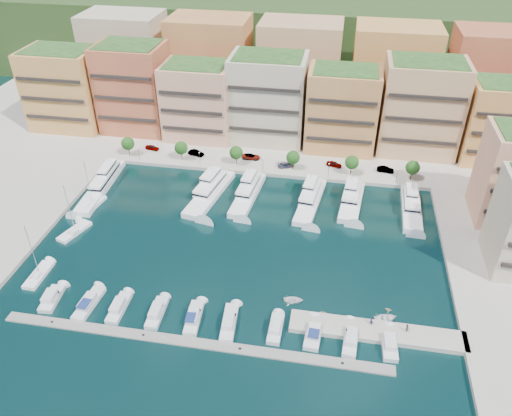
% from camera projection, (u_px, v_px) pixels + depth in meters
% --- Properties ---
extents(ground, '(400.00, 400.00, 0.00)m').
position_uv_depth(ground, '(241.00, 243.00, 113.70)').
color(ground, black).
rests_on(ground, ground).
extents(north_quay, '(220.00, 64.00, 2.00)m').
position_uv_depth(north_quay, '(278.00, 127.00, 164.03)').
color(north_quay, '#9E998E').
rests_on(north_quay, ground).
extents(hillside, '(240.00, 40.00, 58.00)m').
position_uv_depth(hillside, '(294.00, 77.00, 202.99)').
color(hillside, '#223B18').
rests_on(hillside, ground).
extents(south_pontoon, '(72.00, 2.20, 0.35)m').
position_uv_depth(south_pontoon, '(191.00, 343.00, 89.78)').
color(south_pontoon, gray).
rests_on(south_pontoon, ground).
extents(finger_pier, '(32.00, 5.00, 2.00)m').
position_uv_depth(finger_pier, '(377.00, 334.00, 91.54)').
color(finger_pier, '#9E998E').
rests_on(finger_pier, ground).
extents(apartment_0, '(22.00, 16.50, 24.80)m').
position_uv_depth(apartment_0, '(65.00, 89.00, 156.22)').
color(apartment_0, '#DC9350').
rests_on(apartment_0, north_quay).
extents(apartment_1, '(20.00, 16.50, 26.80)m').
position_uv_depth(apartment_1, '(134.00, 88.00, 154.12)').
color(apartment_1, '#B66A3C').
rests_on(apartment_1, north_quay).
extents(apartment_2, '(20.00, 15.50, 22.80)m').
position_uv_depth(apartment_2, '(198.00, 101.00, 150.61)').
color(apartment_2, tan).
rests_on(apartment_2, north_quay).
extents(apartment_3, '(22.00, 16.50, 25.80)m').
position_uv_depth(apartment_3, '(268.00, 98.00, 148.37)').
color(apartment_3, beige).
rests_on(apartment_3, north_quay).
extents(apartment_4, '(20.00, 15.50, 23.80)m').
position_uv_depth(apartment_4, '(342.00, 109.00, 144.15)').
color(apartment_4, '#DB9A52').
rests_on(apartment_4, north_quay).
extents(apartment_5, '(22.00, 16.50, 26.80)m').
position_uv_depth(apartment_5, '(421.00, 107.00, 141.77)').
color(apartment_5, tan).
rests_on(apartment_5, north_quay).
extents(apartment_6, '(20.00, 15.50, 22.80)m').
position_uv_depth(apartment_6, '(502.00, 122.00, 138.11)').
color(apartment_6, '#DC9350').
rests_on(apartment_6, north_quay).
extents(backblock_0, '(26.00, 18.00, 30.00)m').
position_uv_depth(backblock_0, '(127.00, 58.00, 172.61)').
color(backblock_0, beige).
rests_on(backblock_0, north_quay).
extents(backblock_1, '(26.00, 18.00, 30.00)m').
position_uv_depth(backblock_1, '(211.00, 63.00, 168.30)').
color(backblock_1, '#DB9A52').
rests_on(backblock_1, north_quay).
extents(backblock_2, '(26.00, 18.00, 30.00)m').
position_uv_depth(backblock_2, '(299.00, 68.00, 163.99)').
color(backblock_2, tan).
rests_on(backblock_2, north_quay).
extents(backblock_3, '(26.00, 18.00, 30.00)m').
position_uv_depth(backblock_3, '(393.00, 74.00, 159.68)').
color(backblock_3, '#DC9350').
rests_on(backblock_3, north_quay).
extents(backblock_4, '(26.00, 18.00, 30.00)m').
position_uv_depth(backblock_4, '(491.00, 79.00, 155.37)').
color(backblock_4, '#B66A3C').
rests_on(backblock_4, north_quay).
extents(tree_0, '(3.80, 3.80, 5.65)m').
position_uv_depth(tree_0, '(128.00, 144.00, 143.95)').
color(tree_0, '#473323').
rests_on(tree_0, north_quay).
extents(tree_1, '(3.80, 3.80, 5.65)m').
position_uv_depth(tree_1, '(181.00, 148.00, 141.66)').
color(tree_1, '#473323').
rests_on(tree_1, north_quay).
extents(tree_2, '(3.80, 3.80, 5.65)m').
position_uv_depth(tree_2, '(236.00, 153.00, 139.36)').
color(tree_2, '#473323').
rests_on(tree_2, north_quay).
extents(tree_3, '(3.80, 3.80, 5.65)m').
position_uv_depth(tree_3, '(293.00, 157.00, 137.06)').
color(tree_3, '#473323').
rests_on(tree_3, north_quay).
extents(tree_4, '(3.80, 3.80, 5.65)m').
position_uv_depth(tree_4, '(352.00, 162.00, 134.76)').
color(tree_4, '#473323').
rests_on(tree_4, north_quay).
extents(tree_5, '(3.80, 3.80, 5.65)m').
position_uv_depth(tree_5, '(413.00, 168.00, 132.46)').
color(tree_5, '#473323').
rests_on(tree_5, north_quay).
extents(lamppost_0, '(0.30, 0.30, 4.20)m').
position_uv_depth(lamppost_0, '(138.00, 151.00, 142.03)').
color(lamppost_0, black).
rests_on(lamppost_0, north_quay).
extents(lamppost_1, '(0.30, 0.30, 4.20)m').
position_uv_depth(lamppost_1, '(200.00, 156.00, 139.45)').
color(lamppost_1, black).
rests_on(lamppost_1, north_quay).
extents(lamppost_2, '(0.30, 0.30, 4.20)m').
position_uv_depth(lamppost_2, '(263.00, 162.00, 136.86)').
color(lamppost_2, black).
rests_on(lamppost_2, north_quay).
extents(lamppost_3, '(0.30, 0.30, 4.20)m').
position_uv_depth(lamppost_3, '(329.00, 168.00, 134.27)').
color(lamppost_3, black).
rests_on(lamppost_3, north_quay).
extents(lamppost_4, '(0.30, 0.30, 4.20)m').
position_uv_depth(lamppost_4, '(397.00, 174.00, 131.69)').
color(lamppost_4, black).
rests_on(lamppost_4, north_quay).
extents(yacht_0, '(5.62, 26.26, 7.30)m').
position_uv_depth(yacht_0, '(102.00, 183.00, 132.76)').
color(yacht_0, white).
rests_on(yacht_0, ground).
extents(yacht_2, '(8.89, 23.32, 7.30)m').
position_uv_depth(yacht_2, '(211.00, 190.00, 129.77)').
color(yacht_2, white).
rests_on(yacht_2, ground).
extents(yacht_3, '(6.38, 20.91, 7.30)m').
position_uv_depth(yacht_3, '(248.00, 192.00, 129.19)').
color(yacht_3, white).
rests_on(yacht_3, ground).
extents(yacht_4, '(7.05, 21.55, 7.30)m').
position_uv_depth(yacht_4, '(311.00, 199.00, 126.66)').
color(yacht_4, white).
rests_on(yacht_4, ground).
extents(yacht_5, '(6.54, 18.33, 7.30)m').
position_uv_depth(yacht_5, '(352.00, 199.00, 126.35)').
color(yacht_5, white).
rests_on(yacht_5, ground).
extents(yacht_6, '(5.08, 19.42, 7.30)m').
position_uv_depth(yacht_6, '(411.00, 206.00, 123.76)').
color(yacht_6, white).
rests_on(yacht_6, ground).
extents(cruiser_0, '(3.55, 7.44, 2.55)m').
position_uv_depth(cruiser_0, '(52.00, 299.00, 98.18)').
color(cruiser_0, silver).
rests_on(cruiser_0, ground).
extents(cruiser_1, '(3.22, 9.30, 2.66)m').
position_uv_depth(cruiser_1, '(89.00, 304.00, 97.01)').
color(cruiser_1, silver).
rests_on(cruiser_1, ground).
extents(cruiser_2, '(2.64, 8.11, 2.55)m').
position_uv_depth(cruiser_2, '(119.00, 308.00, 96.16)').
color(cruiser_2, silver).
rests_on(cruiser_2, ground).
extents(cruiser_3, '(2.76, 8.12, 2.55)m').
position_uv_depth(cruiser_3, '(157.00, 313.00, 95.06)').
color(cruiser_3, silver).
rests_on(cruiser_3, ground).
extents(cruiser_4, '(3.19, 8.57, 2.66)m').
position_uv_depth(cruiser_4, '(194.00, 318.00, 93.98)').
color(cruiser_4, silver).
rests_on(cruiser_4, ground).
extents(cruiser_5, '(3.24, 9.28, 2.55)m').
position_uv_depth(cruiser_5, '(229.00, 323.00, 93.02)').
color(cruiser_5, silver).
rests_on(cruiser_5, ground).
extents(cruiser_6, '(2.46, 7.22, 2.55)m').
position_uv_depth(cruiser_6, '(276.00, 329.00, 91.78)').
color(cruiser_6, silver).
rests_on(cruiser_6, ground).
extents(cruiser_7, '(3.17, 7.60, 2.66)m').
position_uv_depth(cruiser_7, '(313.00, 334.00, 90.75)').
color(cruiser_7, silver).
rests_on(cruiser_7, ground).
extents(cruiser_8, '(3.03, 8.47, 2.55)m').
position_uv_depth(cruiser_8, '(351.00, 339.00, 89.80)').
color(cruiser_8, silver).
rests_on(cruiser_8, ground).
extents(cruiser_9, '(2.91, 7.56, 2.55)m').
position_uv_depth(cruiser_9, '(389.00, 344.00, 88.83)').
color(cruiser_9, silver).
rests_on(cruiser_9, ground).
extents(sailboat_0, '(2.84, 8.39, 13.20)m').
position_uv_depth(sailboat_0, '(39.00, 276.00, 104.06)').
color(sailboat_0, white).
rests_on(sailboat_0, ground).
extents(sailboat_2, '(4.10, 9.06, 13.20)m').
position_uv_depth(sailboat_2, '(92.00, 206.00, 125.48)').
color(sailboat_2, white).
rests_on(sailboat_2, ground).
extents(sailboat_1, '(5.44, 9.17, 13.20)m').
position_uv_depth(sailboat_1, '(74.00, 232.00, 116.53)').
color(sailboat_1, white).
rests_on(sailboat_1, ground).
extents(tender_3, '(1.58, 1.44, 0.71)m').
position_uv_depth(tender_3, '(388.00, 309.00, 96.05)').
color(tender_3, beige).
rests_on(tender_3, ground).
extents(tender_2, '(5.18, 4.40, 0.91)m').
position_uv_depth(tender_2, '(386.00, 318.00, 94.08)').
color(tender_2, white).
rests_on(tender_2, ground).
extents(tender_1, '(1.88, 1.69, 0.87)m').
position_uv_depth(tender_1, '(324.00, 313.00, 95.15)').
color(tender_1, beige).
rests_on(tender_1, ground).
extents(tender_0, '(4.22, 3.27, 0.80)m').
position_uv_depth(tender_0, '(294.00, 300.00, 98.04)').
color(tender_0, white).
rests_on(tender_0, ground).
extents(car_0, '(4.44, 2.41, 1.43)m').
position_uv_depth(car_0, '(152.00, 148.00, 148.38)').
color(car_0, gray).
rests_on(car_0, north_quay).
extents(car_1, '(4.98, 2.89, 1.55)m').
position_uv_depth(car_1, '(196.00, 153.00, 145.45)').
color(car_1, gray).
rests_on(car_1, north_quay).
extents(car_2, '(5.31, 2.54, 1.46)m').
position_uv_depth(car_2, '(251.00, 157.00, 143.74)').
color(car_2, gray).
rests_on(car_2, north_quay).
extents(car_3, '(5.17, 3.66, 1.39)m').
position_uv_depth(car_3, '(286.00, 165.00, 139.78)').
color(car_3, gray).
rests_on(car_3, north_quay).
extents(car_4, '(4.60, 2.77, 1.46)m').
position_uv_depth(car_4, '(334.00, 164.00, 140.13)').
color(car_4, gray).
rests_on(car_4, north_quay).
extents(car_5, '(4.76, 2.13, 1.52)m').
position_uv_depth(car_5, '(385.00, 170.00, 137.56)').
color(car_5, gray).
rests_on(car_5, north_quay).
extents(person_0, '(0.73, 0.76, 1.75)m').
position_uv_depth(person_0, '(371.00, 321.00, 91.64)').
color(person_0, '#222345').
rests_on(person_0, finger_pier).
extents(person_1, '(1.08, 1.07, 1.76)m').
position_uv_depth(person_1, '(407.00, 328.00, 90.22)').
color(person_1, '#4D382E').
rests_on(person_1, finger_pier).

